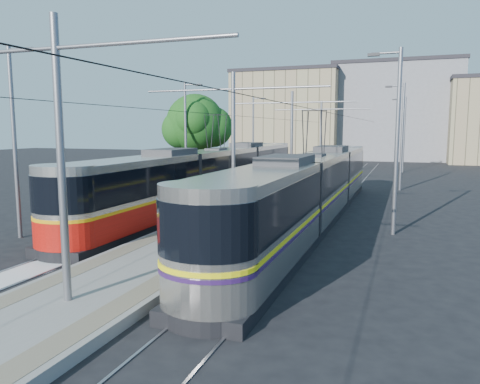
% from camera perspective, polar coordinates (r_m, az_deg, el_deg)
% --- Properties ---
extents(ground, '(160.00, 160.00, 0.00)m').
position_cam_1_polar(ground, '(16.12, -10.93, -9.06)').
color(ground, black).
rests_on(ground, ground).
extents(platform, '(4.00, 50.00, 0.30)m').
position_cam_1_polar(platform, '(31.59, 4.94, -0.47)').
color(platform, gray).
rests_on(platform, ground).
extents(tactile_strip_left, '(0.70, 50.00, 0.01)m').
position_cam_1_polar(tactile_strip_left, '(31.96, 2.43, -0.08)').
color(tactile_strip_left, gray).
rests_on(tactile_strip_left, platform).
extents(tactile_strip_right, '(0.70, 50.00, 0.01)m').
position_cam_1_polar(tactile_strip_right, '(31.23, 7.51, -0.32)').
color(tactile_strip_right, gray).
rests_on(tactile_strip_right, platform).
extents(rails, '(8.71, 70.00, 0.03)m').
position_cam_1_polar(rails, '(31.61, 4.93, -0.72)').
color(rails, gray).
rests_on(rails, ground).
extents(tram_left, '(2.43, 30.32, 5.50)m').
position_cam_1_polar(tram_left, '(30.12, -2.93, 2.13)').
color(tram_left, black).
rests_on(tram_left, ground).
extents(tram_right, '(2.43, 28.05, 5.50)m').
position_cam_1_polar(tram_right, '(23.48, 8.90, 0.86)').
color(tram_right, black).
rests_on(tram_right, ground).
extents(catenary, '(9.20, 70.00, 7.00)m').
position_cam_1_polar(catenary, '(28.53, 3.56, 7.49)').
color(catenary, slate).
rests_on(catenary, platform).
extents(street_lamps, '(15.18, 38.22, 8.00)m').
position_cam_1_polar(street_lamps, '(35.16, 6.69, 6.92)').
color(street_lamps, slate).
rests_on(street_lamps, ground).
extents(shelter, '(0.87, 1.13, 2.22)m').
position_cam_1_polar(shelter, '(27.41, 4.63, 1.06)').
color(shelter, black).
rests_on(shelter, platform).
extents(tree, '(5.07, 4.69, 7.37)m').
position_cam_1_polar(tree, '(37.55, -4.92, 8.21)').
color(tree, '#382314').
rests_on(tree, ground).
extents(building_left, '(16.32, 12.24, 13.62)m').
position_cam_1_polar(building_left, '(75.44, 6.02, 9.29)').
color(building_left, '#988D67').
rests_on(building_left, ground).
extents(building_centre, '(18.36, 14.28, 14.53)m').
position_cam_1_polar(building_centre, '(77.31, 18.51, 9.24)').
color(building_centre, gray).
rests_on(building_centre, ground).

